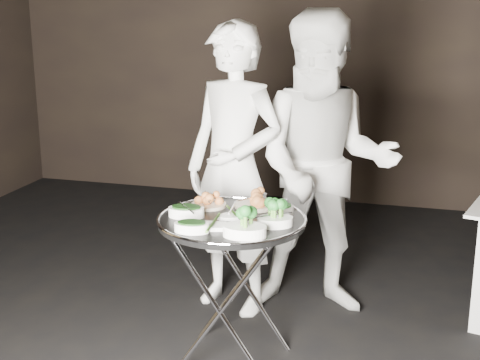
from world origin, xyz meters
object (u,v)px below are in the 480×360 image
(serving_tray, at_px, (232,220))
(waiter_right, at_px, (324,166))
(tray_stand, at_px, (232,286))
(waiter_left, at_px, (234,170))

(serving_tray, bearing_deg, waiter_right, 66.68)
(tray_stand, bearing_deg, waiter_right, 66.68)
(serving_tray, relative_size, waiter_right, 0.41)
(serving_tray, distance_m, waiter_left, 0.70)
(waiter_left, height_order, waiter_right, waiter_right)
(waiter_left, bearing_deg, waiter_right, 29.59)
(tray_stand, relative_size, waiter_left, 0.45)
(waiter_left, relative_size, waiter_right, 0.97)
(waiter_right, bearing_deg, serving_tray, -121.09)
(waiter_right, bearing_deg, tray_stand, -121.09)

